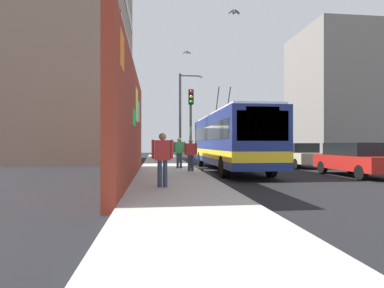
% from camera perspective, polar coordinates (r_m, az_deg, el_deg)
% --- Properties ---
extents(ground_plane, '(80.00, 80.00, 0.00)m').
position_cam_1_polar(ground_plane, '(18.06, 0.91, -4.84)').
color(ground_plane, black).
extents(sidewalk_slab, '(48.00, 3.20, 0.15)m').
position_cam_1_polar(sidewalk_slab, '(17.92, -4.19, -4.64)').
color(sidewalk_slab, '#ADA8A0').
rests_on(sidewalk_slab, ground_plane).
extents(graffiti_wall, '(12.76, 0.32, 4.75)m').
position_cam_1_polar(graffiti_wall, '(13.30, -10.91, 3.71)').
color(graffiti_wall, maroon).
rests_on(graffiti_wall, ground_plane).
extents(building_far_left, '(13.28, 8.64, 17.58)m').
position_cam_1_polar(building_far_left, '(30.87, -19.78, 13.60)').
color(building_far_left, gray).
rests_on(building_far_left, ground_plane).
extents(building_far_right, '(8.58, 9.56, 12.96)m').
position_cam_1_polar(building_far_right, '(36.39, 25.88, 7.80)').
color(building_far_right, gray).
rests_on(building_far_right, ground_plane).
extents(city_bus, '(11.54, 2.49, 4.99)m').
position_cam_1_polar(city_bus, '(18.15, 6.63, 0.83)').
color(city_bus, navy).
rests_on(city_bus, ground_plane).
extents(parked_car_red, '(4.66, 1.81, 1.58)m').
position_cam_1_polar(parked_car_red, '(16.80, 27.25, -2.34)').
color(parked_car_red, '#B21E19').
rests_on(parked_car_red, ground_plane).
extents(parked_car_champagne, '(4.80, 1.82, 1.58)m').
position_cam_1_polar(parked_car_champagne, '(22.13, 18.41, -1.79)').
color(parked_car_champagne, '#C6B793').
rests_on(parked_car_champagne, ground_plane).
extents(pedestrian_midblock, '(0.23, 0.76, 1.73)m').
position_cam_1_polar(pedestrian_midblock, '(17.98, -2.33, -1.12)').
color(pedestrian_midblock, '#2D3F59').
rests_on(pedestrian_midblock, sidewalk_slab).
extents(pedestrian_at_curb, '(0.22, 0.66, 1.62)m').
position_cam_1_polar(pedestrian_at_curb, '(16.06, -0.23, -1.51)').
color(pedestrian_at_curb, '#2D3F59').
rests_on(pedestrian_at_curb, sidewalk_slab).
extents(pedestrian_near_wall, '(0.23, 0.69, 1.71)m').
position_cam_1_polar(pedestrian_near_wall, '(10.07, -5.33, -2.00)').
color(pedestrian_near_wall, '#2D3F59').
rests_on(pedestrian_near_wall, sidewalk_slab).
extents(traffic_light, '(0.49, 0.28, 4.48)m').
position_cam_1_polar(traffic_light, '(18.09, -0.22, 5.15)').
color(traffic_light, '#2D382D').
rests_on(traffic_light, sidewalk_slab).
extents(street_lamp, '(0.44, 1.83, 6.82)m').
position_cam_1_polar(street_lamp, '(24.64, -1.67, 5.89)').
color(street_lamp, '#4C4C51').
rests_on(street_lamp, sidewalk_slab).
extents(flying_pigeons, '(8.22, 1.91, 2.08)m').
position_cam_1_polar(flying_pigeons, '(19.23, 2.24, 20.68)').
color(flying_pigeons, slate).
extents(curbside_puddle, '(1.25, 1.25, 0.00)m').
position_cam_1_polar(curbside_puddle, '(18.38, 2.67, -4.75)').
color(curbside_puddle, black).
rests_on(curbside_puddle, ground_plane).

